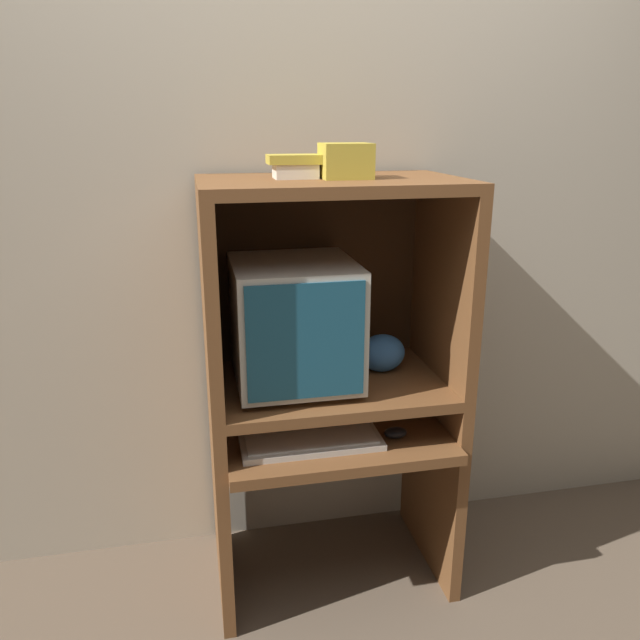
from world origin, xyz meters
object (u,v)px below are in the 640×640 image
crt_monitor (294,322)px  snack_bag (382,353)px  book_stack (295,166)px  keyboard (312,442)px  mouse (395,433)px  storage_box (346,161)px

crt_monitor → snack_bag: (0.32, 0.05, -0.15)m
crt_monitor → book_stack: size_ratio=2.65×
snack_bag → keyboard: bearing=-145.8°
mouse → book_stack: bearing=150.2°
mouse → book_stack: book_stack is taller
crt_monitor → mouse: crt_monitor is taller
snack_bag → crt_monitor: bearing=-171.9°
mouse → book_stack: 0.91m
mouse → book_stack: (-0.30, 0.17, 0.85)m
storage_box → snack_bag: bearing=22.5°
crt_monitor → keyboard: crt_monitor is taller
snack_bag → storage_box: 0.68m
crt_monitor → snack_bag: 0.35m
book_stack → storage_box: storage_box is taller
keyboard → storage_box: 0.89m
mouse → crt_monitor: bearing=153.2°
mouse → storage_box: (-0.15, 0.14, 0.86)m
keyboard → book_stack: 0.87m
mouse → storage_box: 0.88m
mouse → snack_bag: snack_bag is taller
crt_monitor → book_stack: 0.49m
crt_monitor → book_stack: bearing=57.2°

